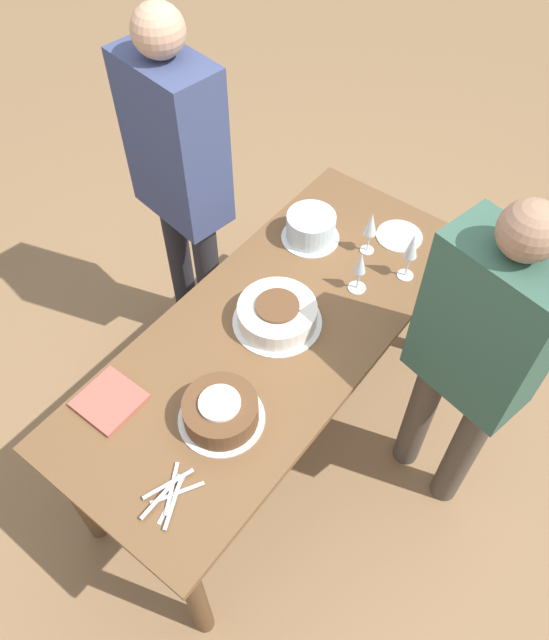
% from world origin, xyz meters
% --- Properties ---
extents(ground_plane, '(12.00, 12.00, 0.00)m').
position_xyz_m(ground_plane, '(0.00, 0.00, 0.00)').
color(ground_plane, '#8E6B47').
extents(dining_table, '(1.77, 0.73, 0.77)m').
position_xyz_m(dining_table, '(0.00, 0.00, 0.65)').
color(dining_table, brown).
rests_on(dining_table, ground_plane).
extents(cake_center_white, '(0.33, 0.33, 0.10)m').
position_xyz_m(cake_center_white, '(0.03, 0.01, 0.82)').
color(cake_center_white, white).
rests_on(cake_center_white, dining_table).
extents(cake_front_chocolate, '(0.29, 0.29, 0.11)m').
position_xyz_m(cake_front_chocolate, '(-0.40, -0.09, 0.82)').
color(cake_front_chocolate, white).
rests_on(cake_front_chocolate, dining_table).
extents(cake_back_decorated, '(0.24, 0.24, 0.12)m').
position_xyz_m(cake_back_decorated, '(0.46, 0.17, 0.83)').
color(cake_back_decorated, white).
rests_on(cake_back_decorated, dining_table).
extents(wine_glass_near, '(0.07, 0.07, 0.19)m').
position_xyz_m(wine_glass_near, '(0.35, -0.13, 0.90)').
color(wine_glass_near, silver).
rests_on(wine_glass_near, dining_table).
extents(wine_glass_far, '(0.06, 0.06, 0.20)m').
position_xyz_m(wine_glass_far, '(0.54, -0.05, 0.91)').
color(wine_glass_far, silver).
rests_on(wine_glass_far, dining_table).
extents(wine_glass_extra, '(0.06, 0.06, 0.22)m').
position_xyz_m(wine_glass_extra, '(0.51, -0.25, 0.93)').
color(wine_glass_extra, silver).
rests_on(wine_glass_extra, dining_table).
extents(dessert_plate_right, '(0.19, 0.19, 0.01)m').
position_xyz_m(dessert_plate_right, '(0.69, -0.12, 0.77)').
color(dessert_plate_right, white).
rests_on(dessert_plate_right, dining_table).
extents(fork_pile, '(0.21, 0.13, 0.02)m').
position_xyz_m(fork_pile, '(-0.69, -0.14, 0.78)').
color(fork_pile, silver).
rests_on(fork_pile, dining_table).
extents(napkin_stack, '(0.19, 0.19, 0.02)m').
position_xyz_m(napkin_stack, '(-0.58, 0.25, 0.78)').
color(napkin_stack, '#B75B4C').
rests_on(napkin_stack, dining_table).
extents(person_cutting, '(0.30, 0.44, 1.54)m').
position_xyz_m(person_cutting, '(0.24, -0.64, 0.92)').
color(person_cutting, '#4C4238').
rests_on(person_cutting, ground_plane).
extents(person_watching, '(0.28, 0.43, 1.65)m').
position_xyz_m(person_watching, '(0.26, 0.68, 1.00)').
color(person_watching, '#232328').
rests_on(person_watching, ground_plane).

